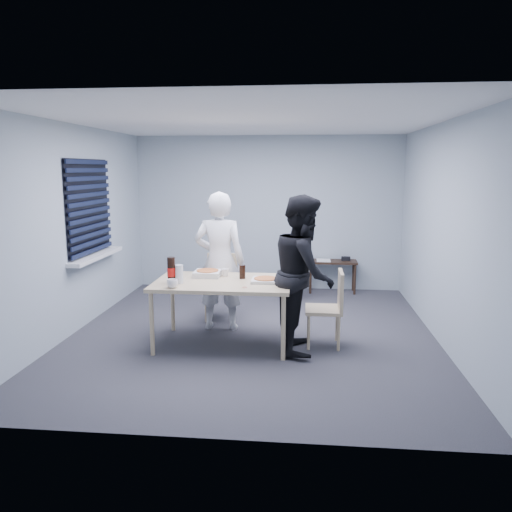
# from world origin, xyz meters

# --- Properties ---
(room) EXTENTS (5.00, 5.00, 5.00)m
(room) POSITION_xyz_m (-2.20, 0.40, 1.44)
(room) COLOR #2E2D32
(room) RESTS_ON ground
(dining_table) EXTENTS (1.57, 0.99, 0.76)m
(dining_table) POSITION_xyz_m (-0.30, -0.40, 0.71)
(dining_table) COLOR tan
(dining_table) RESTS_ON ground
(chair_far) EXTENTS (0.42, 0.42, 0.89)m
(chair_far) POSITION_xyz_m (-0.51, 0.67, 0.51)
(chair_far) COLOR tan
(chair_far) RESTS_ON ground
(chair_right) EXTENTS (0.42, 0.42, 0.89)m
(chair_right) POSITION_xyz_m (0.95, -0.33, 0.51)
(chair_right) COLOR tan
(chair_right) RESTS_ON ground
(person_white) EXTENTS (0.65, 0.42, 1.77)m
(person_white) POSITION_xyz_m (-0.44, 0.19, 0.89)
(person_white) COLOR silver
(person_white) RESTS_ON ground
(person_black) EXTENTS (0.47, 0.86, 1.77)m
(person_black) POSITION_xyz_m (0.63, -0.48, 0.89)
(person_black) COLOR black
(person_black) RESTS_ON ground
(side_table) EXTENTS (0.80, 0.36, 0.54)m
(side_table) POSITION_xyz_m (1.10, 2.28, 0.45)
(side_table) COLOR #301F14
(side_table) RESTS_ON ground
(stool) EXTENTS (0.32, 0.32, 0.45)m
(stool) POSITION_xyz_m (0.43, 1.70, 0.34)
(stool) COLOR black
(stool) RESTS_ON ground
(backpack) EXTENTS (0.30, 0.22, 0.43)m
(backpack) POSITION_xyz_m (0.43, 1.69, 0.66)
(backpack) COLOR slate
(backpack) RESTS_ON stool
(pizza_box_a) EXTENTS (0.31, 0.31, 0.08)m
(pizza_box_a) POSITION_xyz_m (-0.53, -0.17, 0.80)
(pizza_box_a) COLOR silver
(pizza_box_a) RESTS_ON dining_table
(pizza_box_b) EXTENTS (0.32, 0.32, 0.04)m
(pizza_box_b) POSITION_xyz_m (0.19, -0.39, 0.79)
(pizza_box_b) COLOR silver
(pizza_box_b) RESTS_ON dining_table
(mug_a) EXTENTS (0.17, 0.17, 0.10)m
(mug_a) POSITION_xyz_m (-0.80, -0.80, 0.81)
(mug_a) COLOR white
(mug_a) RESTS_ON dining_table
(mug_b) EXTENTS (0.10, 0.10, 0.09)m
(mug_b) POSITION_xyz_m (-0.32, -0.14, 0.81)
(mug_b) COLOR white
(mug_b) RESTS_ON dining_table
(cola_glass) EXTENTS (0.08, 0.08, 0.16)m
(cola_glass) POSITION_xyz_m (-0.09, -0.25, 0.85)
(cola_glass) COLOR black
(cola_glass) RESTS_ON dining_table
(soda_bottle) EXTENTS (0.09, 0.09, 0.30)m
(soda_bottle) POSITION_xyz_m (-0.86, -0.57, 0.91)
(soda_bottle) COLOR black
(soda_bottle) RESTS_ON dining_table
(plastic_cups) EXTENTS (0.12, 0.12, 0.21)m
(plastic_cups) POSITION_xyz_m (-0.77, -0.57, 0.87)
(plastic_cups) COLOR silver
(plastic_cups) RESTS_ON dining_table
(rubber_band) EXTENTS (0.05, 0.05, 0.00)m
(rubber_band) POSITION_xyz_m (-0.01, -0.70, 0.77)
(rubber_band) COLOR red
(rubber_band) RESTS_ON dining_table
(papers) EXTENTS (0.26, 0.33, 0.01)m
(papers) POSITION_xyz_m (0.95, 2.28, 0.54)
(papers) COLOR white
(papers) RESTS_ON side_table
(black_box) EXTENTS (0.16, 0.13, 0.06)m
(black_box) POSITION_xyz_m (1.32, 2.32, 0.57)
(black_box) COLOR black
(black_box) RESTS_ON side_table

